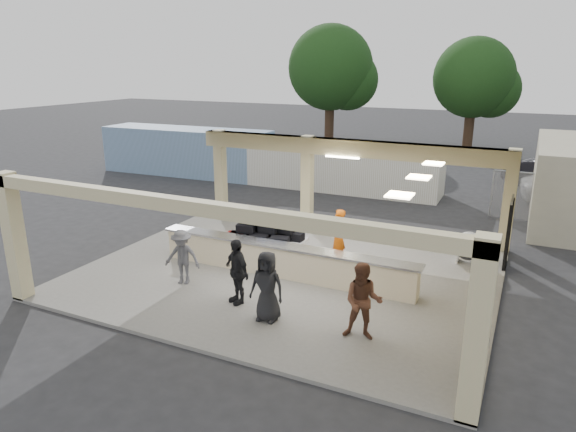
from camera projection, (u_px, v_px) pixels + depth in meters
The scene contains 15 objects.
ground at pixel (290, 273), 15.82m from camera, with size 120.00×120.00×0.00m, color #242427.
pavilion at pixel (305, 226), 15.92m from camera, with size 12.01×10.00×3.55m.
baggage_counter at pixel (283, 260), 15.22m from camera, with size 8.20×0.58×0.98m.
luggage_cart at pixel (264, 235), 16.49m from camera, with size 2.60×1.76×1.44m.
drum_fan at pixel (469, 247), 16.19m from camera, with size 0.91×0.50×0.99m.
baggage_handler at pixel (338, 236), 16.10m from camera, with size 0.64×0.35×1.76m, color #DE5A0B.
passenger_a at pixel (363, 302), 11.63m from camera, with size 0.89×0.39×1.84m, color brown.
passenger_b at pixel (237, 271), 13.41m from camera, with size 1.04×0.38×1.77m, color black.
passenger_c at pixel (182, 257), 14.62m from camera, with size 1.04×0.36×1.61m, color #525257.
passenger_d at pixel (267, 286), 12.50m from camera, with size 0.87×0.36×1.78m, color black.
car_dark at pixel (547, 174), 26.44m from camera, with size 1.46×4.14×1.38m, color black.
container_white at pixel (331, 165), 26.05m from camera, with size 11.06×2.21×2.40m, color white.
container_blue at pixel (187, 151), 29.54m from camera, with size 10.06×2.41×2.61m, color #7E9ACA.
tree_left at pixel (335, 71), 38.27m from camera, with size 6.60×6.30×9.00m.
tree_mid at pixel (478, 81), 36.06m from camera, with size 6.00×5.60×8.00m.
Camera 1 is at (6.24, -13.25, 6.23)m, focal length 32.00 mm.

